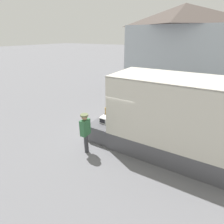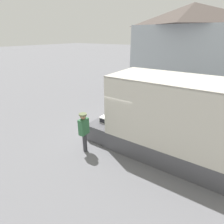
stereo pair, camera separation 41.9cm
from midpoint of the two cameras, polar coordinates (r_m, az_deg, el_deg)
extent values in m
plane|color=slate|center=(8.98, 0.88, -7.92)|extent=(160.00, 160.00, 0.00)
cube|color=#4C4C51|center=(8.05, 16.41, -9.74)|extent=(4.87, 2.41, 0.81)
cube|color=beige|center=(8.38, 19.80, 3.84)|extent=(4.87, 0.06, 2.49)
cube|color=beige|center=(6.24, 15.35, -2.41)|extent=(4.87, 0.06, 2.49)
cube|color=beige|center=(6.94, 19.17, 10.47)|extent=(4.87, 2.41, 0.06)
cylinder|color=silver|center=(8.17, 15.79, -4.15)|extent=(0.33, 0.33, 0.41)
cube|color=olive|center=(7.33, 9.97, -7.53)|extent=(0.44, 0.32, 0.29)
cube|color=#4C4C51|center=(9.04, -2.34, -4.74)|extent=(1.17, 2.29, 0.81)
cube|color=white|center=(8.49, -3.62, -2.55)|extent=(0.47, 0.40, 0.29)
cube|color=black|center=(8.36, -4.65, -3.01)|extent=(0.30, 0.01, 0.20)
cube|color=black|center=(9.03, -0.91, -0.49)|extent=(0.57, 0.41, 0.38)
cylinder|color=slate|center=(8.92, 0.34, -0.68)|extent=(0.21, 0.23, 0.23)
cylinder|color=orange|center=(8.98, -3.55, -0.15)|extent=(0.04, 0.04, 0.53)
cylinder|color=orange|center=(8.66, 0.18, -1.07)|extent=(0.04, 0.04, 0.53)
cylinder|color=orange|center=(9.35, -1.93, 0.88)|extent=(0.04, 0.04, 0.53)
cylinder|color=orange|center=(9.04, 1.70, 0.04)|extent=(0.04, 0.04, 0.53)
cylinder|color=orange|center=(8.71, -1.74, 0.89)|extent=(0.67, 0.04, 0.04)
cylinder|color=orange|center=(9.09, -0.15, 1.91)|extent=(0.67, 0.04, 0.04)
cylinder|color=#38383D|center=(7.77, -9.96, -10.07)|extent=(0.18, 0.18, 0.88)
cube|color=#336B42|center=(7.36, -10.39, -4.98)|extent=(0.24, 0.44, 0.70)
sphere|color=tan|center=(7.15, -10.67, -1.68)|extent=(0.24, 0.24, 0.24)
cylinder|color=#606B47|center=(7.11, -10.72, -1.02)|extent=(0.33, 0.33, 0.06)
cube|color=#A8B2BC|center=(20.74, 20.36, 17.13)|extent=(9.31, 7.29, 5.58)
pyramid|color=#514742|center=(20.73, 22.01, 27.44)|extent=(9.78, 7.65, 1.95)
camera|label=1|loc=(0.21, -91.44, -0.64)|focal=28.00mm
camera|label=2|loc=(0.21, 88.56, 0.64)|focal=28.00mm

